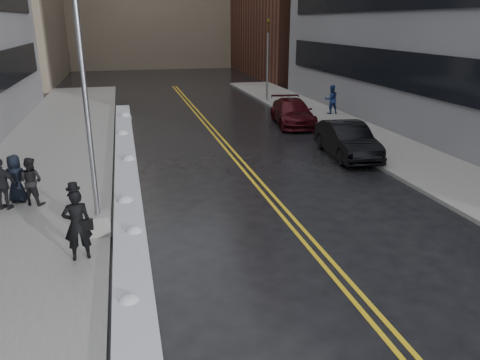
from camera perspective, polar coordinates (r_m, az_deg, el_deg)
ground at (r=12.67m, az=-1.75°, el=-9.33°), size 160.00×160.00×0.00m
sidewalk_west at (r=22.02m, az=-22.35°, el=1.83°), size 5.50×50.00×0.15m
sidewalk_east at (r=24.99m, az=16.12°, el=4.41°), size 4.00×50.00×0.15m
lane_line_left at (r=22.26m, az=-1.31°, el=3.25°), size 0.12×50.00×0.01m
lane_line_right at (r=22.33m, az=-0.56°, el=3.30°), size 0.12×50.00×0.01m
snow_ridge at (r=19.80m, az=-13.69°, el=1.22°), size 0.90×30.00×0.34m
lamppost at (r=13.42m, az=-17.67°, el=3.05°), size 0.65×0.65×7.62m
fire_hydrant at (r=24.41m, az=14.17°, el=5.39°), size 0.26×0.26×0.73m
traffic_signal at (r=36.66m, az=3.39°, el=14.76°), size 0.16×0.20×6.00m
pedestrian_fedora at (r=12.54m, az=-19.23°, el=-5.16°), size 0.76×0.56×1.90m
pedestrian_b at (r=16.91m, az=-24.13°, el=-0.12°), size 0.97×0.88×1.62m
pedestrian_c at (r=17.37m, az=-25.65°, el=0.16°), size 0.88×0.66×1.64m
pedestrian_d at (r=16.83m, az=-27.01°, el=-0.47°), size 1.09×0.73×1.71m
pedestrian_east at (r=31.77m, az=11.06°, el=9.61°), size 0.91×0.71×1.87m
car_black at (r=22.12m, az=12.91°, el=4.78°), size 2.06×4.93×1.59m
car_maroon at (r=28.65m, az=6.43°, el=8.19°), size 2.79×5.42×1.50m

